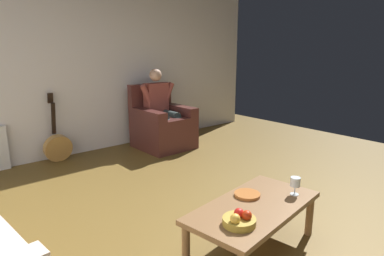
{
  "coord_description": "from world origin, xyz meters",
  "views": [
    {
      "loc": [
        2.17,
        1.66,
        1.55
      ],
      "look_at": [
        -0.22,
        -1.13,
        0.67
      ],
      "focal_mm": 31.11,
      "sensor_mm": 36.0,
      "label": 1
    }
  ],
  "objects_px": {
    "armchair": "(162,126)",
    "coffee_table": "(254,211)",
    "fruit_bowl": "(239,220)",
    "decorative_dish": "(247,195)",
    "guitar": "(58,146)",
    "person_seated": "(161,106)",
    "wine_glass_near": "(295,183)"
  },
  "relations": [
    {
      "from": "guitar",
      "to": "decorative_dish",
      "type": "xyz_separation_m",
      "value": [
        -0.49,
        3.01,
        0.18
      ]
    },
    {
      "from": "armchair",
      "to": "guitar",
      "type": "distance_m",
      "value": 1.57
    },
    {
      "from": "person_seated",
      "to": "guitar",
      "type": "height_order",
      "value": "person_seated"
    },
    {
      "from": "armchair",
      "to": "decorative_dish",
      "type": "bearing_deg",
      "value": 68.23
    },
    {
      "from": "decorative_dish",
      "to": "coffee_table",
      "type": "bearing_deg",
      "value": 59.67
    },
    {
      "from": "armchair",
      "to": "fruit_bowl",
      "type": "distance_m",
      "value": 3.23
    },
    {
      "from": "person_seated",
      "to": "decorative_dish",
      "type": "xyz_separation_m",
      "value": [
        1.03,
        2.66,
        -0.27
      ]
    },
    {
      "from": "wine_glass_near",
      "to": "person_seated",
      "type": "bearing_deg",
      "value": -103.89
    },
    {
      "from": "wine_glass_near",
      "to": "armchair",
      "type": "bearing_deg",
      "value": -104.0
    },
    {
      "from": "guitar",
      "to": "fruit_bowl",
      "type": "xyz_separation_m",
      "value": [
        -0.1,
        3.27,
        0.2
      ]
    },
    {
      "from": "fruit_bowl",
      "to": "decorative_dish",
      "type": "relative_size",
      "value": 1.08
    },
    {
      "from": "fruit_bowl",
      "to": "decorative_dish",
      "type": "distance_m",
      "value": 0.47
    },
    {
      "from": "wine_glass_near",
      "to": "fruit_bowl",
      "type": "distance_m",
      "value": 0.71
    },
    {
      "from": "armchair",
      "to": "coffee_table",
      "type": "bearing_deg",
      "value": 67.75
    },
    {
      "from": "person_seated",
      "to": "decorative_dish",
      "type": "bearing_deg",
      "value": 68.39
    },
    {
      "from": "coffee_table",
      "to": "guitar",
      "type": "xyz_separation_m",
      "value": [
        0.41,
        -3.15,
        -0.11
      ]
    },
    {
      "from": "person_seated",
      "to": "fruit_bowl",
      "type": "bearing_deg",
      "value": 63.63
    },
    {
      "from": "wine_glass_near",
      "to": "decorative_dish",
      "type": "xyz_separation_m",
      "value": [
        0.31,
        -0.23,
        -0.09
      ]
    },
    {
      "from": "coffee_table",
      "to": "wine_glass_near",
      "type": "relative_size",
      "value": 8.01
    },
    {
      "from": "armchair",
      "to": "fruit_bowl",
      "type": "relative_size",
      "value": 4.35
    },
    {
      "from": "person_seated",
      "to": "coffee_table",
      "type": "height_order",
      "value": "person_seated"
    },
    {
      "from": "person_seated",
      "to": "fruit_bowl",
      "type": "xyz_separation_m",
      "value": [
        1.42,
        2.92,
        -0.24
      ]
    },
    {
      "from": "person_seated",
      "to": "decorative_dish",
      "type": "height_order",
      "value": "person_seated"
    },
    {
      "from": "decorative_dish",
      "to": "armchair",
      "type": "bearing_deg",
      "value": -111.31
    },
    {
      "from": "person_seated",
      "to": "armchair",
      "type": "bearing_deg",
      "value": 90.0
    },
    {
      "from": "armchair",
      "to": "decorative_dish",
      "type": "relative_size",
      "value": 4.72
    },
    {
      "from": "coffee_table",
      "to": "fruit_bowl",
      "type": "distance_m",
      "value": 0.35
    },
    {
      "from": "armchair",
      "to": "fruit_bowl",
      "type": "xyz_separation_m",
      "value": [
        1.42,
        2.9,
        0.08
      ]
    },
    {
      "from": "armchair",
      "to": "coffee_table",
      "type": "height_order",
      "value": "armchair"
    },
    {
      "from": "guitar",
      "to": "wine_glass_near",
      "type": "xyz_separation_m",
      "value": [
        -0.81,
        3.24,
        0.27
      ]
    },
    {
      "from": "fruit_bowl",
      "to": "armchair",
      "type": "bearing_deg",
      "value": -116.07
    },
    {
      "from": "armchair",
      "to": "person_seated",
      "type": "relative_size",
      "value": 0.8
    }
  ]
}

